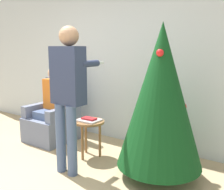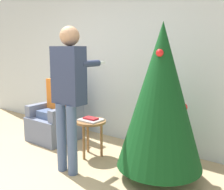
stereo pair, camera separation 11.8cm
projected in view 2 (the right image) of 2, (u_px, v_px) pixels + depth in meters
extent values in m
cube|color=silver|center=(126.00, 59.00, 4.21)|extent=(8.00, 0.06, 2.70)
cylinder|color=brown|center=(158.00, 171.00, 3.12)|extent=(0.10, 0.10, 0.16)
cone|color=#0F4219|center=(161.00, 96.00, 2.96)|extent=(1.00, 1.00, 1.66)
sphere|color=white|center=(149.00, 99.00, 3.24)|extent=(0.07, 0.07, 0.07)
sphere|color=red|center=(183.00, 107.00, 3.10)|extent=(0.10, 0.10, 0.10)
sphere|color=red|center=(160.00, 53.00, 2.77)|extent=(0.08, 0.08, 0.08)
cube|color=slate|center=(55.00, 128.00, 4.41)|extent=(0.70, 0.72, 0.40)
cube|color=slate|center=(67.00, 95.00, 4.55)|extent=(0.70, 0.14, 0.62)
cube|color=slate|center=(43.00, 108.00, 4.53)|extent=(0.12, 0.65, 0.19)
cube|color=slate|center=(66.00, 113.00, 4.19)|extent=(0.12, 0.65, 0.19)
cylinder|color=#475B84|center=(41.00, 130.00, 4.31)|extent=(0.11, 0.11, 0.40)
cylinder|color=#475B84|center=(49.00, 132.00, 4.19)|extent=(0.11, 0.11, 0.40)
cube|color=#475B84|center=(52.00, 113.00, 4.32)|extent=(0.32, 0.40, 0.12)
cube|color=orange|center=(58.00, 94.00, 4.39)|extent=(0.36, 0.20, 0.50)
sphere|color=tan|center=(57.00, 73.00, 4.33)|extent=(0.20, 0.20, 0.20)
cylinder|color=#475B84|center=(61.00, 137.00, 3.25)|extent=(0.12, 0.12, 0.86)
cylinder|color=#475B84|center=(72.00, 140.00, 3.14)|extent=(0.12, 0.12, 0.86)
cube|color=#2D3856|center=(68.00, 75.00, 3.11)|extent=(0.42, 0.20, 0.68)
sphere|color=tan|center=(70.00, 36.00, 3.05)|extent=(0.23, 0.23, 0.23)
cylinder|color=#2D3856|center=(69.00, 63.00, 3.34)|extent=(0.08, 0.30, 0.08)
cylinder|color=#2D3856|center=(90.00, 64.00, 3.13)|extent=(0.08, 0.30, 0.08)
cube|color=white|center=(100.00, 63.00, 3.27)|extent=(0.04, 0.14, 0.04)
cylinder|color=olive|center=(91.00, 122.00, 3.68)|extent=(0.43, 0.43, 0.03)
cylinder|color=olive|center=(84.00, 142.00, 3.60)|extent=(0.04, 0.04, 0.49)
cylinder|color=olive|center=(101.00, 140.00, 3.70)|extent=(0.04, 0.04, 0.49)
cylinder|color=olive|center=(88.00, 136.00, 3.86)|extent=(0.04, 0.04, 0.49)
cube|color=silver|center=(91.00, 120.00, 3.67)|extent=(0.30, 0.25, 0.02)
cube|color=#B21E23|center=(91.00, 118.00, 3.67)|extent=(0.20, 0.12, 0.02)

